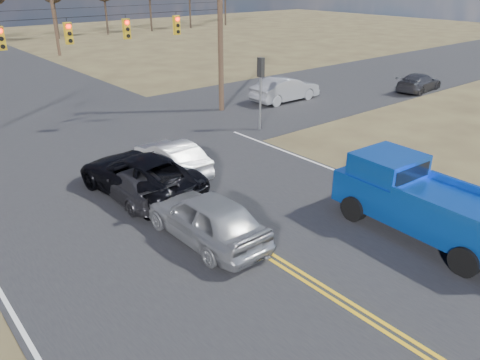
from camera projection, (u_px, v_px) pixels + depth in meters
ground at (377, 324)px, 11.47m from camera, size 160.00×160.00×0.00m
road_main at (164, 190)px, 18.52m from camera, size 14.00×120.00×0.02m
road_cross at (84, 140)px, 24.17m from camera, size 120.00×12.00×0.02m
signal_gantry at (81, 38)px, 22.27m from camera, size 19.60×4.83×10.00m
utility_poles at (77, 37)px, 21.35m from camera, size 19.60×58.32×10.00m
treeline at (12, 13)px, 28.19m from camera, size 87.00×117.80×7.40m
pickup_truck at (421, 201)px, 15.11m from camera, size 2.72×6.31×2.33m
silver_suv at (206, 217)px, 14.78m from camera, size 2.01×4.83×1.63m
black_suv at (139, 174)px, 18.03m from camera, size 3.38×5.97×1.57m
white_car_queue at (172, 158)px, 19.90m from camera, size 1.54×4.27×1.40m
dgrey_car_queue at (134, 185)px, 17.56m from camera, size 1.76×4.24×1.22m
cross_car_east_near at (285, 89)px, 31.23m from camera, size 1.80×4.98×1.63m
cross_car_east_far at (419, 82)px, 33.94m from camera, size 2.24×4.59×1.29m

